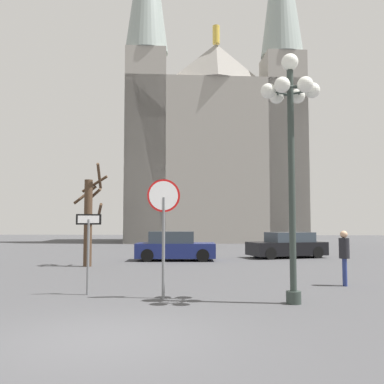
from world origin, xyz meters
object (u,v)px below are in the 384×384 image
Objects in this scene: cathedral at (213,134)px; one_way_arrow_sign at (88,242)px; parked_car_far_navy at (175,247)px; stop_sign at (164,213)px; street_lamp at (291,123)px; bare_tree at (89,218)px; pedestrian_walking at (344,252)px; parked_car_near_black at (287,246)px.

cathedral is 16.39× the size of one_way_arrow_sign.
parked_car_far_navy is at bearing -95.05° from cathedral.
street_lamp is (3.23, -0.56, 2.22)m from stop_sign.
cathedral reaches higher than one_way_arrow_sign.
street_lamp reaches higher than one_way_arrow_sign.
bare_tree is 11.13m from pedestrian_walking.
bare_tree is at bearing -102.49° from cathedral.
cathedral is 7.80× the size of bare_tree.
cathedral is 33.96m from street_lamp.
bare_tree is 4.96m from parked_car_far_navy.
stop_sign is at bearing 170.13° from street_lamp.
parked_car_near_black is 10.66m from pedestrian_walking.
stop_sign is at bearing -86.18° from parked_car_far_navy.
parked_car_near_black is (7.48, 12.69, -0.77)m from one_way_arrow_sign.
one_way_arrow_sign is 7.81m from bare_tree.
one_way_arrow_sign reaches higher than parked_car_far_navy.
stop_sign is 3.96m from street_lamp.
parked_car_far_navy is (-3.96, 11.57, -3.72)m from street_lamp.
bare_tree is at bearing 131.69° from street_lamp.
pedestrian_walking reaches higher than parked_car_far_navy.
parked_car_far_navy is (3.57, 3.11, -1.47)m from bare_tree.
street_lamp is (5.34, -1.00, 2.99)m from one_way_arrow_sign.
bare_tree reaches higher than parked_car_near_black.
one_way_arrow_sign is 0.35× the size of street_lamp.
parked_car_near_black is 6.46m from parked_car_far_navy.
pedestrian_walking is at bearing -54.51° from parked_car_far_navy.
stop_sign reaches higher than parked_car_far_navy.
pedestrian_walking is at bearing -82.15° from cathedral.
bare_tree is at bearing -138.99° from parked_car_far_navy.
cathedral reaches higher than pedestrian_walking.
cathedral is 5.80× the size of street_lamp.
stop_sign is at bearing -92.07° from cathedral.
pedestrian_walking is (-0.02, -10.65, 0.36)m from parked_car_near_black.
cathedral is at bearing 97.85° from pedestrian_walking.
stop_sign is 6.01m from pedestrian_walking.
bare_tree is at bearing -151.60° from parked_car_near_black.
street_lamp is 12.78m from parked_car_far_navy.
cathedral is at bearing 84.17° from one_way_arrow_sign.
pedestrian_walking is at bearing 24.86° from stop_sign.
pedestrian_walking is (2.12, 3.04, -3.40)m from street_lamp.
bare_tree reaches higher than pedestrian_walking.
stop_sign is (-1.18, -32.68, -8.84)m from cathedral.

